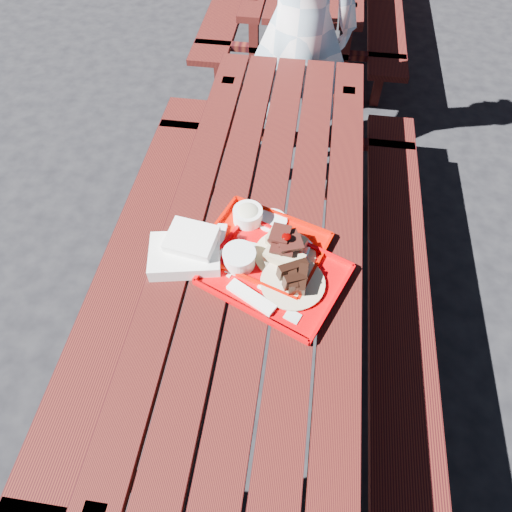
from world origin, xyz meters
name	(u,v)px	position (x,y,z in m)	size (l,w,h in m)	color
ground	(260,329)	(0.00, 0.00, 0.00)	(60.00, 60.00, 0.00)	black
picnic_table_near	(261,264)	(0.00, 0.00, 0.56)	(1.41, 2.40, 0.75)	#4B160E
near_tray	(267,239)	(0.02, -0.04, 0.78)	(0.49, 0.44, 0.13)	#CB0C00
far_tray	(272,274)	(0.06, -0.18, 0.77)	(0.55, 0.49, 0.08)	#D80005
white_cloth	(187,251)	(-0.24, -0.14, 0.79)	(0.27, 0.22, 0.10)	white
person	(300,25)	(0.02, 1.37, 0.84)	(0.61, 0.40, 1.68)	#9FBFD7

